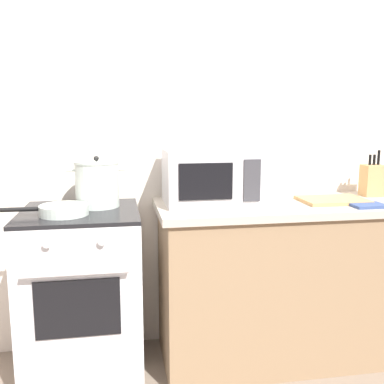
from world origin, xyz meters
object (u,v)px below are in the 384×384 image
at_px(stove, 83,295).
at_px(frying_pan, 62,210).
at_px(stock_pot, 97,184).
at_px(knife_block, 373,180).
at_px(microwave, 210,177).
at_px(oven_mitt, 368,205).
at_px(cutting_board, 332,200).

relative_size(stove, frying_pan, 2.10).
relative_size(stock_pot, frying_pan, 0.73).
height_order(stove, stock_pot, stock_pot).
bearing_deg(knife_block, stove, -175.34).
bearing_deg(microwave, knife_block, 3.45).
bearing_deg(oven_mitt, stock_pot, 170.10).
bearing_deg(stock_pot, frying_pan, -132.01).
relative_size(microwave, knife_block, 1.79).
relative_size(frying_pan, microwave, 0.88).
distance_m(microwave, oven_mitt, 0.86).
relative_size(stock_pot, cutting_board, 0.89).
xyz_separation_m(stock_pot, knife_block, (1.64, 0.05, -0.03)).
distance_m(microwave, cutting_board, 0.71).
xyz_separation_m(stock_pot, microwave, (0.61, -0.01, 0.03)).
relative_size(knife_block, oven_mitt, 1.55).
bearing_deg(stove, knife_block, 4.66).
bearing_deg(microwave, frying_pan, -167.64).
xyz_separation_m(cutting_board, oven_mitt, (0.12, -0.16, -0.00)).
bearing_deg(frying_pan, stock_pot, 47.99).
relative_size(microwave, oven_mitt, 2.78).
xyz_separation_m(stock_pot, frying_pan, (-0.16, -0.18, -0.10)).
height_order(stove, microwave, microwave).
bearing_deg(cutting_board, stock_pot, 176.10).
bearing_deg(frying_pan, stove, 51.28).
xyz_separation_m(frying_pan, cutting_board, (1.47, 0.09, -0.02)).
xyz_separation_m(frying_pan, oven_mitt, (1.59, -0.07, -0.02)).
bearing_deg(oven_mitt, stove, 174.03).
height_order(stock_pot, frying_pan, stock_pot).
height_order(frying_pan, cutting_board, frying_pan).
xyz_separation_m(microwave, oven_mitt, (0.82, -0.24, -0.14)).
bearing_deg(stock_pot, microwave, -1.05).
bearing_deg(knife_block, oven_mitt, -125.14).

